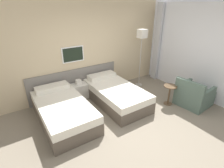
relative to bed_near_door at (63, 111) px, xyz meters
name	(u,v)px	position (x,y,z in m)	size (l,w,h in m)	color
ground_plane	(137,127)	(1.30, -1.22, -0.26)	(16.00, 16.00, 0.00)	slate
wall_headboard	(88,51)	(1.27, 1.06, 1.04)	(10.00, 0.10, 2.70)	#C6B28E
wall_window	(213,55)	(3.88, -1.23, 1.08)	(0.21, 4.76, 2.70)	white
bed_near_door	(63,111)	(0.00, 0.00, 0.00)	(1.07, 2.03, 0.63)	brown
bed_near_window	(115,94)	(1.53, 0.00, 0.00)	(1.07, 2.03, 0.63)	brown
nightstand	(79,91)	(0.76, 0.78, -0.02)	(0.46, 0.35, 0.60)	beige
floor_lamp	(142,39)	(2.87, 0.52, 1.34)	(0.24, 0.24, 1.88)	#9E9993
side_table	(170,92)	(2.73, -0.90, 0.13)	(0.36, 0.36, 0.57)	brown
armchair	(193,96)	(3.27, -1.30, 0.01)	(0.88, 0.85, 0.80)	#4C6056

